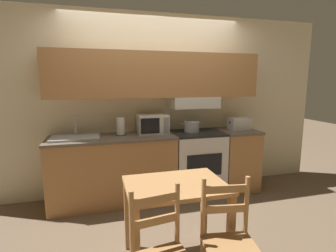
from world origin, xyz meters
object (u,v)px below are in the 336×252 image
Objects in this scene: sink_basin at (75,137)px; chair_right_of_table at (230,244)px; cooking_pot at (192,126)px; dining_table at (176,197)px; stove_range at (197,162)px; paper_towel_roll at (121,126)px; microwave at (152,124)px; toaster at (239,124)px.

sink_basin is 2.24m from chair_right_of_table.
cooking_pot is 1.57m from sink_basin.
dining_table is at bearing 127.29° from chair_right_of_table.
stove_range is 1.71m from sink_basin.
chair_right_of_table is at bearing -72.51° from paper_towel_roll.
sink_basin is (-1.01, -0.09, -0.11)m from microwave.
cooking_pot reaches higher than chair_right_of_table.
toaster is at bearing -3.17° from microwave.
stove_range is 1.01× the size of chair_right_of_table.
microwave reaches higher than stove_range.
sink_basin is 0.69× the size of dining_table.
chair_right_of_table is (0.60, -1.92, -0.59)m from paper_towel_roll.
toaster is at bearing 44.10° from dining_table.
cooking_pot is at bearing 1.22° from sink_basin.
dining_table is (0.34, -1.42, -0.41)m from paper_towel_roll.
stove_range is 1.04× the size of dining_table.
cooking_pot is at bearing 64.46° from dining_table.
stove_range is 1.51× the size of sink_basin.
cooking_pot is at bearing 179.00° from toaster.
microwave is 1.02m from sink_basin.
sink_basin is 0.67× the size of chair_right_of_table.
stove_range is at bearing 84.78° from chair_right_of_table.
paper_towel_roll reaches higher than dining_table.
toaster reaches higher than cooking_pot.
dining_table is at bearing -94.07° from microwave.
stove_range is 0.87m from toaster.
microwave is at bearing 103.77° from chair_right_of_table.
paper_towel_roll is at bearing 7.68° from sink_basin.
cooking_pot is 0.52× the size of sink_basin.
microwave is at bearing 5.23° from sink_basin.
dining_table is (-0.73, -1.34, 0.15)m from stove_range.
microwave is 0.69× the size of sink_basin.
microwave is (-0.56, 0.06, 0.05)m from cooking_pot.
stove_range reaches higher than chair_right_of_table.
paper_towel_roll reaches higher than stove_range.
sink_basin is (-2.32, -0.02, -0.07)m from toaster.
toaster is 2.32m from sink_basin.
dining_table is 0.98× the size of chair_right_of_table.
microwave reaches higher than cooking_pot.
sink_basin is at bearing -174.77° from microwave.
chair_right_of_table is at bearing -57.31° from sink_basin.
toaster is at bearing 67.36° from chair_right_of_table.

